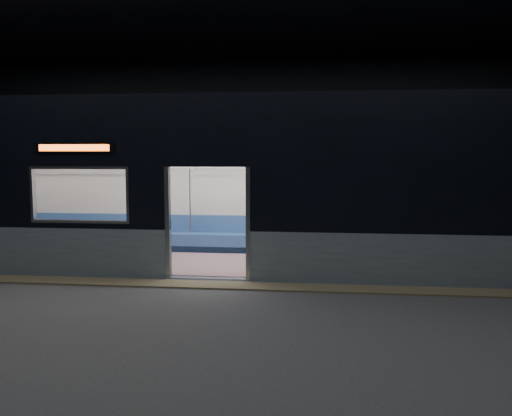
# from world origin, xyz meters

# --- Properties ---
(station_floor) EXTENTS (24.00, 14.00, 0.01)m
(station_floor) POSITION_xyz_m (0.00, 0.00, -0.01)
(station_floor) COLOR #47494C
(station_floor) RESTS_ON ground
(station_envelope) EXTENTS (24.00, 14.00, 5.00)m
(station_envelope) POSITION_xyz_m (0.00, 0.00, 3.66)
(station_envelope) COLOR black
(station_envelope) RESTS_ON station_floor
(tactile_strip) EXTENTS (22.80, 0.50, 0.03)m
(tactile_strip) POSITION_xyz_m (0.00, 0.55, 0.01)
(tactile_strip) COLOR #8C7F59
(tactile_strip) RESTS_ON station_floor
(metro_car) EXTENTS (18.00, 3.04, 3.35)m
(metro_car) POSITION_xyz_m (-0.00, 2.54, 1.85)
(metro_car) COLOR #8EA1A9
(metro_car) RESTS_ON station_floor
(passenger) EXTENTS (0.40, 0.66, 1.31)m
(passenger) POSITION_xyz_m (2.03, 3.55, 0.77)
(passenger) COLOR black
(passenger) RESTS_ON metro_car
(handbag) EXTENTS (0.27, 0.24, 0.12)m
(handbag) POSITION_xyz_m (2.03, 3.34, 0.66)
(handbag) COLOR black
(handbag) RESTS_ON passenger
(transit_map) EXTENTS (0.89, 0.03, 0.58)m
(transit_map) POSITION_xyz_m (3.26, 3.85, 1.44)
(transit_map) COLOR white
(transit_map) RESTS_ON metro_car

